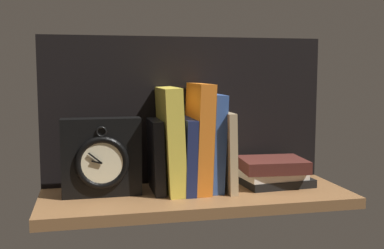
{
  "coord_description": "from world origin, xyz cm",
  "views": [
    {
      "loc": [
        -25.01,
        -105.47,
        28.59
      ],
      "look_at": [
        -0.43,
        3.39,
        15.94
      ],
      "focal_mm": 43.85,
      "sensor_mm": 36.0,
      "label": 1
    }
  ],
  "objects_px": {
    "book_orange_pandolfini": "(199,137)",
    "framed_clock": "(102,158)",
    "book_navy_bierce": "(185,154)",
    "book_yellow_seinlanguage": "(170,140)",
    "book_tan_shortstories": "(224,150)",
    "book_blue_modern": "(213,142)",
    "book_black_skeptic": "(156,156)",
    "book_stack_side": "(273,172)"
  },
  "relations": [
    {
      "from": "book_orange_pandolfini",
      "to": "framed_clock",
      "type": "xyz_separation_m",
      "value": [
        -0.23,
        -0.01,
        -0.04
      ]
    },
    {
      "from": "book_black_skeptic",
      "to": "book_yellow_seinlanguage",
      "type": "xyz_separation_m",
      "value": [
        0.04,
        0.0,
        0.04
      ]
    },
    {
      "from": "book_yellow_seinlanguage",
      "to": "book_stack_side",
      "type": "distance_m",
      "value": 0.28
    },
    {
      "from": "book_tan_shortstories",
      "to": "book_navy_bierce",
      "type": "bearing_deg",
      "value": 180.0
    },
    {
      "from": "book_yellow_seinlanguage",
      "to": "book_blue_modern",
      "type": "bearing_deg",
      "value": 0.0
    },
    {
      "from": "book_orange_pandolfini",
      "to": "book_black_skeptic",
      "type": "bearing_deg",
      "value": 180.0
    },
    {
      "from": "framed_clock",
      "to": "book_tan_shortstories",
      "type": "bearing_deg",
      "value": 2.12
    },
    {
      "from": "book_black_skeptic",
      "to": "book_tan_shortstories",
      "type": "distance_m",
      "value": 0.17
    },
    {
      "from": "book_yellow_seinlanguage",
      "to": "book_tan_shortstories",
      "type": "bearing_deg",
      "value": 0.0
    },
    {
      "from": "book_orange_pandolfini",
      "to": "book_stack_side",
      "type": "bearing_deg",
      "value": -2.24
    },
    {
      "from": "book_navy_bierce",
      "to": "book_tan_shortstories",
      "type": "height_order",
      "value": "book_tan_shortstories"
    },
    {
      "from": "book_orange_pandolfini",
      "to": "book_stack_side",
      "type": "relative_size",
      "value": 1.41
    },
    {
      "from": "book_orange_pandolfini",
      "to": "book_blue_modern",
      "type": "bearing_deg",
      "value": 0.0
    },
    {
      "from": "book_black_skeptic",
      "to": "framed_clock",
      "type": "relative_size",
      "value": 0.96
    },
    {
      "from": "book_black_skeptic",
      "to": "book_blue_modern",
      "type": "bearing_deg",
      "value": 0.0
    },
    {
      "from": "framed_clock",
      "to": "book_stack_side",
      "type": "distance_m",
      "value": 0.43
    },
    {
      "from": "book_blue_modern",
      "to": "book_stack_side",
      "type": "height_order",
      "value": "book_blue_modern"
    },
    {
      "from": "book_yellow_seinlanguage",
      "to": "book_tan_shortstories",
      "type": "relative_size",
      "value": 1.31
    },
    {
      "from": "book_orange_pandolfini",
      "to": "book_blue_modern",
      "type": "relative_size",
      "value": 1.11
    },
    {
      "from": "framed_clock",
      "to": "book_navy_bierce",
      "type": "bearing_deg",
      "value": 3.15
    },
    {
      "from": "book_navy_bierce",
      "to": "book_blue_modern",
      "type": "bearing_deg",
      "value": 0.0
    },
    {
      "from": "book_yellow_seinlanguage",
      "to": "book_tan_shortstories",
      "type": "distance_m",
      "value": 0.14
    },
    {
      "from": "book_black_skeptic",
      "to": "book_blue_modern",
      "type": "xyz_separation_m",
      "value": [
        0.14,
        0.0,
        0.03
      ]
    },
    {
      "from": "book_tan_shortstories",
      "to": "book_blue_modern",
      "type": "bearing_deg",
      "value": 180.0
    },
    {
      "from": "book_tan_shortstories",
      "to": "book_stack_side",
      "type": "bearing_deg",
      "value": -3.32
    },
    {
      "from": "book_orange_pandolfini",
      "to": "book_tan_shortstories",
      "type": "relative_size",
      "value": 1.36
    },
    {
      "from": "book_black_skeptic",
      "to": "framed_clock",
      "type": "height_order",
      "value": "framed_clock"
    },
    {
      "from": "book_navy_bierce",
      "to": "book_stack_side",
      "type": "distance_m",
      "value": 0.23
    },
    {
      "from": "book_black_skeptic",
      "to": "book_tan_shortstories",
      "type": "xyz_separation_m",
      "value": [
        0.17,
        0.0,
        0.01
      ]
    },
    {
      "from": "book_orange_pandolfini",
      "to": "book_tan_shortstories",
      "type": "xyz_separation_m",
      "value": [
        0.06,
        0.0,
        -0.03
      ]
    },
    {
      "from": "book_orange_pandolfini",
      "to": "book_stack_side",
      "type": "distance_m",
      "value": 0.21
    },
    {
      "from": "book_yellow_seinlanguage",
      "to": "book_blue_modern",
      "type": "distance_m",
      "value": 0.11
    },
    {
      "from": "book_blue_modern",
      "to": "book_tan_shortstories",
      "type": "height_order",
      "value": "book_blue_modern"
    },
    {
      "from": "book_navy_bierce",
      "to": "framed_clock",
      "type": "bearing_deg",
      "value": -176.85
    },
    {
      "from": "framed_clock",
      "to": "book_yellow_seinlanguage",
      "type": "bearing_deg",
      "value": 3.84
    },
    {
      "from": "book_orange_pandolfini",
      "to": "framed_clock",
      "type": "relative_size",
      "value": 1.43
    },
    {
      "from": "book_yellow_seinlanguage",
      "to": "book_navy_bierce",
      "type": "relative_size",
      "value": 1.41
    },
    {
      "from": "book_yellow_seinlanguage",
      "to": "framed_clock",
      "type": "xyz_separation_m",
      "value": [
        -0.16,
        -0.01,
        -0.04
      ]
    },
    {
      "from": "book_yellow_seinlanguage",
      "to": "book_black_skeptic",
      "type": "bearing_deg",
      "value": 180.0
    },
    {
      "from": "book_blue_modern",
      "to": "framed_clock",
      "type": "relative_size",
      "value": 1.29
    },
    {
      "from": "book_navy_bierce",
      "to": "book_black_skeptic",
      "type": "bearing_deg",
      "value": 180.0
    },
    {
      "from": "book_black_skeptic",
      "to": "book_tan_shortstories",
      "type": "height_order",
      "value": "book_tan_shortstories"
    }
  ]
}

